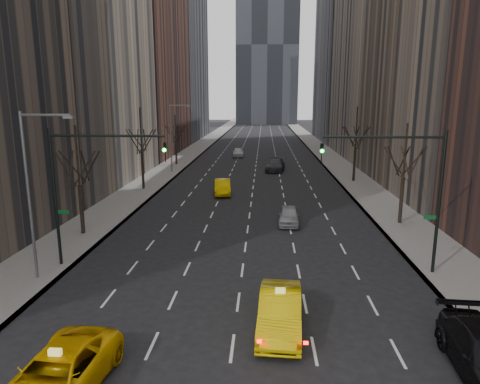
# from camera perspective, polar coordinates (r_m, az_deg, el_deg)

# --- Properties ---
(sidewalk_left) EXTENTS (4.50, 320.00, 0.15)m
(sidewalk_left) POSITION_cam_1_polar(r_m,az_deg,el_deg) (82.98, -6.14, 5.50)
(sidewalk_left) COLOR slate
(sidewalk_left) RESTS_ON ground
(sidewalk_right) EXTENTS (4.50, 320.00, 0.15)m
(sidewalk_right) POSITION_cam_1_polar(r_m,az_deg,el_deg) (82.63, 10.95, 5.32)
(sidewalk_right) COLOR slate
(sidewalk_right) RESTS_ON ground
(bld_left_far) EXTENTS (14.00, 28.00, 44.00)m
(bld_left_far) POSITION_cam_1_polar(r_m,az_deg,el_deg) (81.50, -13.88, 20.58)
(bld_left_far) COLOR brown
(bld_left_far) RESTS_ON ground
(bld_left_deep) EXTENTS (14.00, 30.00, 60.00)m
(bld_left_deep) POSITION_cam_1_polar(r_m,az_deg,el_deg) (111.54, -9.29, 22.57)
(bld_left_deep) COLOR slate
(bld_left_deep) RESTS_ON ground
(bld_right_far) EXTENTS (14.00, 28.00, 50.00)m
(bld_right_far) POSITION_cam_1_polar(r_m,az_deg,el_deg) (79.49, 19.53, 22.67)
(bld_right_far) COLOR tan
(bld_right_far) RESTS_ON ground
(bld_right_deep) EXTENTS (14.00, 30.00, 58.00)m
(bld_right_deep) POSITION_cam_1_polar(r_m,az_deg,el_deg) (109.94, 14.92, 21.96)
(bld_right_deep) COLOR slate
(bld_right_deep) RESTS_ON ground
(tree_lw_b) EXTENTS (3.36, 3.50, 7.82)m
(tree_lw_b) POSITION_cam_1_polar(r_m,az_deg,el_deg) (32.69, -20.61, 0.88)
(tree_lw_b) COLOR black
(tree_lw_b) RESTS_ON ground
(tree_lw_c) EXTENTS (3.36, 3.50, 8.74)m
(tree_lw_c) POSITION_cam_1_polar(r_m,az_deg,el_deg) (47.53, -12.95, 5.07)
(tree_lw_c) COLOR black
(tree_lw_c) RESTS_ON ground
(tree_lw_d) EXTENTS (3.36, 3.50, 7.36)m
(tree_lw_d) POSITION_cam_1_polar(r_m,az_deg,el_deg) (64.96, -8.56, 6.67)
(tree_lw_d) COLOR black
(tree_lw_d) RESTS_ON ground
(tree_rw_b) EXTENTS (3.36, 3.50, 7.82)m
(tree_rw_b) POSITION_cam_1_polar(r_m,az_deg,el_deg) (35.54, 20.91, 1.71)
(tree_rw_b) COLOR black
(tree_rw_b) RESTS_ON ground
(tree_rw_c) EXTENTS (3.36, 3.50, 8.74)m
(tree_rw_c) POSITION_cam_1_polar(r_m,az_deg,el_deg) (52.75, 15.12, 5.64)
(tree_rw_c) COLOR black
(tree_rw_c) RESTS_ON ground
(traffic_mast_left) EXTENTS (6.69, 0.39, 8.00)m
(traffic_mast_left) POSITION_cam_1_polar(r_m,az_deg,el_deg) (25.82, -20.30, 2.05)
(traffic_mast_left) COLOR black
(traffic_mast_left) RESTS_ON ground
(traffic_mast_right) EXTENTS (6.69, 0.39, 8.00)m
(traffic_mast_right) POSITION_cam_1_polar(r_m,az_deg,el_deg) (24.99, 21.69, 1.62)
(traffic_mast_right) COLOR black
(traffic_mast_right) RESTS_ON ground
(streetlight_near) EXTENTS (2.83, 0.22, 9.00)m
(streetlight_near) POSITION_cam_1_polar(r_m,az_deg,el_deg) (24.80, -25.81, 1.50)
(streetlight_near) COLOR slate
(streetlight_near) RESTS_ON ground
(streetlight_far) EXTENTS (2.83, 0.22, 9.00)m
(streetlight_far) POSITION_cam_1_polar(r_m,az_deg,el_deg) (57.72, -8.89, 8.03)
(streetlight_far) COLOR slate
(streetlight_far) RESTS_ON ground
(taxi_suv) EXTENTS (3.04, 5.81, 1.56)m
(taxi_suv) POSITION_cam_1_polar(r_m,az_deg,el_deg) (16.49, -23.22, -21.68)
(taxi_suv) COLOR #E2A504
(taxi_suv) RESTS_ON ground
(taxi_sedan) EXTENTS (2.08, 5.20, 1.68)m
(taxi_sedan) POSITION_cam_1_polar(r_m,az_deg,el_deg) (19.09, 5.35, -15.53)
(taxi_sedan) COLOR #D6B104
(taxi_sedan) RESTS_ON ground
(silver_sedan_ahead) EXTENTS (1.89, 4.22, 1.41)m
(silver_sedan_ahead) POSITION_cam_1_polar(r_m,az_deg,el_deg) (34.25, 6.54, -3.10)
(silver_sedan_ahead) COLOR gray
(silver_sedan_ahead) RESTS_ON ground
(far_taxi) EXTENTS (2.08, 4.76, 1.52)m
(far_taxi) POSITION_cam_1_polar(r_m,az_deg,el_deg) (44.70, -2.34, 0.67)
(far_taxi) COLOR #E8B604
(far_taxi) RESTS_ON ground
(far_suv_grey) EXTENTS (3.09, 6.03, 1.67)m
(far_suv_grey) POSITION_cam_1_polar(r_m,az_deg,el_deg) (59.63, 4.73, 3.64)
(far_suv_grey) COLOR #313237
(far_suv_grey) RESTS_ON ground
(far_car_white) EXTENTS (2.06, 4.62, 1.55)m
(far_car_white) POSITION_cam_1_polar(r_m,az_deg,el_deg) (74.02, -0.25, 5.30)
(far_car_white) COLOR silver
(far_car_white) RESTS_ON ground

